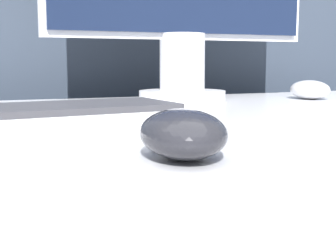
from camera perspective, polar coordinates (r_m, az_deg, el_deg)
name	(u,v)px	position (r m, az deg, el deg)	size (l,w,h in m)	color
partition_panel	(77,121)	(1.14, -10.99, 0.65)	(5.00, 0.03, 1.43)	#333D4C
computer_mouse_near	(183,133)	(0.37, 1.80, -0.91)	(0.09, 0.12, 0.04)	#232328
keyboard	(18,117)	(0.58, -17.86, 1.07)	(0.42, 0.19, 0.02)	white
computer_mouse_far	(310,90)	(1.00, 16.90, 4.27)	(0.08, 0.10, 0.04)	silver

